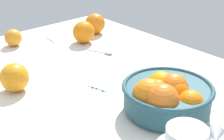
% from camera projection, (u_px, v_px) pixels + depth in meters
% --- Properties ---
extents(ground_plane, '(1.24, 0.88, 0.03)m').
position_uv_depth(ground_plane, '(106.00, 89.00, 1.01)').
color(ground_plane, silver).
extents(fruit_bowl, '(0.24, 0.24, 0.11)m').
position_uv_depth(fruit_bowl, '(166.00, 96.00, 0.85)').
color(fruit_bowl, '#234C56').
rests_on(fruit_bowl, ground_plane).
extents(loose_orange_0, '(0.07, 0.07, 0.07)m').
position_uv_depth(loose_orange_0, '(13.00, 38.00, 1.29)').
color(loose_orange_0, orange).
rests_on(loose_orange_0, ground_plane).
extents(loose_orange_1, '(0.09, 0.09, 0.09)m').
position_uv_depth(loose_orange_1, '(84.00, 32.00, 1.32)').
color(loose_orange_1, orange).
rests_on(loose_orange_1, ground_plane).
extents(loose_orange_2, '(0.08, 0.08, 0.08)m').
position_uv_depth(loose_orange_2, '(15.00, 77.00, 0.96)').
color(loose_orange_2, orange).
rests_on(loose_orange_2, ground_plane).
extents(loose_orange_3, '(0.09, 0.09, 0.09)m').
position_uv_depth(loose_orange_3, '(95.00, 24.00, 1.42)').
color(loose_orange_3, orange).
rests_on(loose_orange_3, ground_plane).
extents(spoon, '(0.17, 0.08, 0.01)m').
position_uv_depth(spoon, '(98.00, 51.00, 1.24)').
color(spoon, silver).
rests_on(spoon, ground_plane).
extents(herb_sprig_0, '(0.09, 0.01, 0.01)m').
position_uv_depth(herb_sprig_0, '(50.00, 40.00, 1.35)').
color(herb_sprig_0, '#3C7D32').
rests_on(herb_sprig_0, ground_plane).
extents(herb_sprig_1, '(0.07, 0.02, 0.01)m').
position_uv_depth(herb_sprig_1, '(97.00, 89.00, 0.98)').
color(herb_sprig_1, green).
rests_on(herb_sprig_1, ground_plane).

